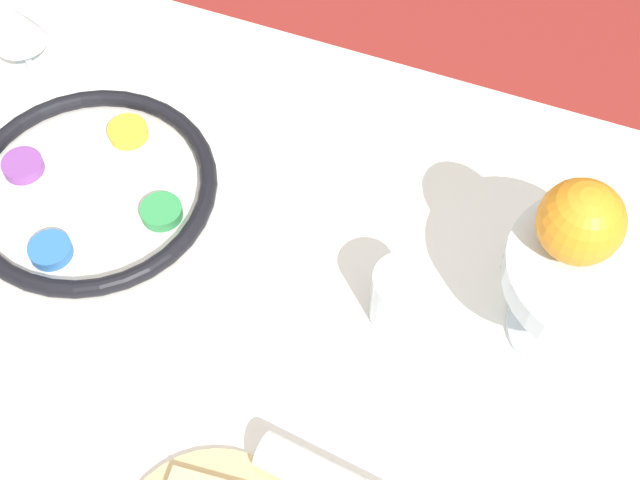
% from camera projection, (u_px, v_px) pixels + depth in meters
% --- Properties ---
extents(dining_table, '(1.59, 0.87, 0.73)m').
position_uv_depth(dining_table, '(243.00, 451.00, 1.24)').
color(dining_table, white).
rests_on(dining_table, ground_plane).
extents(seder_plate, '(0.29, 0.29, 0.03)m').
position_uv_depth(seder_plate, '(91.00, 189.00, 1.02)').
color(seder_plate, silver).
rests_on(seder_plate, dining_table).
extents(wine_glass, '(0.07, 0.07, 0.12)m').
position_uv_depth(wine_glass, '(16.00, 27.00, 1.06)').
color(wine_glass, silver).
rests_on(wine_glass, dining_table).
extents(fruit_stand, '(0.18, 0.18, 0.13)m').
position_uv_depth(fruit_stand, '(592.00, 282.00, 0.85)').
color(fruit_stand, silver).
rests_on(fruit_stand, dining_table).
extents(orange_fruit, '(0.08, 0.08, 0.08)m').
position_uv_depth(orange_fruit, '(581.00, 222.00, 0.80)').
color(orange_fruit, orange).
rests_on(orange_fruit, fruit_stand).
extents(cup_mid, '(0.06, 0.06, 0.08)m').
position_uv_depth(cup_mid, '(401.00, 297.00, 0.91)').
color(cup_mid, silver).
rests_on(cup_mid, dining_table).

